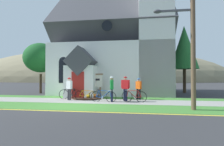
# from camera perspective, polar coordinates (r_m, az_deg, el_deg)

# --- Properties ---
(ground) EXTENTS (140.00, 140.00, 0.00)m
(ground) POSITION_cam_1_polar(r_m,az_deg,el_deg) (14.64, -6.64, -7.88)
(ground) COLOR #333335
(sidewalk_slab) EXTENTS (32.00, 2.29, 0.01)m
(sidewalk_slab) POSITION_cam_1_polar(r_m,az_deg,el_deg) (12.33, -3.78, -9.15)
(sidewalk_slab) COLOR #99968E
(sidewalk_slab) RESTS_ON ground
(grass_verge) EXTENTS (32.00, 2.35, 0.01)m
(grass_verge) POSITION_cam_1_polar(r_m,az_deg,el_deg) (10.10, -6.55, -10.96)
(grass_verge) COLOR #427F33
(grass_verge) RESTS_ON ground
(church_lawn) EXTENTS (24.00, 1.53, 0.01)m
(church_lawn) POSITION_cam_1_polar(r_m,az_deg,el_deg) (14.19, -2.17, -8.09)
(church_lawn) COLOR #427F33
(church_lawn) RESTS_ON ground
(curb_paint_stripe) EXTENTS (28.00, 0.16, 0.01)m
(curb_paint_stripe) POSITION_cam_1_polar(r_m,az_deg,el_deg) (8.85, -8.78, -12.38)
(curb_paint_stripe) COLOR yellow
(curb_paint_stripe) RESTS_ON ground
(church_building) EXTENTS (11.71, 11.04, 13.54)m
(church_building) POSITION_cam_1_polar(r_m,az_deg,el_deg) (19.20, 1.72, 7.96)
(church_building) COLOR white
(church_building) RESTS_ON ground
(church_sign) EXTENTS (2.24, 0.16, 1.96)m
(church_sign) POSITION_cam_1_polar(r_m,az_deg,el_deg) (14.47, -7.28, -2.67)
(church_sign) COLOR #7F6047
(church_sign) RESTS_ON ground
(flower_bed) EXTENTS (2.54, 2.54, 0.34)m
(flower_bed) POSITION_cam_1_polar(r_m,az_deg,el_deg) (14.08, -7.83, -7.84)
(flower_bed) COLOR #382319
(flower_bed) RESTS_ON ground
(bicycle_blue) EXTENTS (1.77, 0.20, 0.84)m
(bicycle_blue) POSITION_cam_1_polar(r_m,az_deg,el_deg) (11.98, -2.83, -7.59)
(bicycle_blue) COLOR black
(bicycle_blue) RESTS_ON ground
(bicycle_silver) EXTENTS (1.70, 0.42, 0.82)m
(bicycle_silver) POSITION_cam_1_polar(r_m,az_deg,el_deg) (12.04, 7.23, -7.51)
(bicycle_silver) COLOR black
(bicycle_silver) RESTS_ON ground
(bicycle_yellow) EXTENTS (1.74, 0.25, 0.78)m
(bicycle_yellow) POSITION_cam_1_polar(r_m,az_deg,el_deg) (12.92, -8.28, -7.17)
(bicycle_yellow) COLOR black
(bicycle_yellow) RESTS_ON ground
(bicycle_red) EXTENTS (1.77, 0.08, 0.82)m
(bicycle_red) POSITION_cam_1_polar(r_m,az_deg,el_deg) (13.73, -13.49, -6.69)
(bicycle_red) COLOR black
(bicycle_red) RESTS_ON ground
(cyclist_in_yellow_jersey) EXTENTS (0.45, 0.65, 1.59)m
(cyclist_in_yellow_jersey) POSITION_cam_1_polar(r_m,az_deg,el_deg) (13.24, 8.67, -4.61)
(cyclist_in_yellow_jersey) COLOR black
(cyclist_in_yellow_jersey) RESTS_ON ground
(cyclist_in_orange_jersey) EXTENTS (0.62, 0.38, 1.73)m
(cyclist_in_orange_jersey) POSITION_cam_1_polar(r_m,az_deg,el_deg) (12.32, 4.39, -4.40)
(cyclist_in_orange_jersey) COLOR #191E38
(cyclist_in_orange_jersey) RESTS_ON ground
(cyclist_in_red_jersey) EXTENTS (0.29, 0.73, 1.73)m
(cyclist_in_red_jersey) POSITION_cam_1_polar(r_m,az_deg,el_deg) (11.96, -0.06, -4.52)
(cyclist_in_red_jersey) COLOR #191E38
(cyclist_in_red_jersey) RESTS_ON ground
(cyclist_in_blue_jersey) EXTENTS (0.54, 0.52, 1.64)m
(cyclist_in_blue_jersey) POSITION_cam_1_polar(r_m,az_deg,el_deg) (13.11, -13.76, -4.45)
(cyclist_in_blue_jersey) COLOR #2D2D33
(cyclist_in_blue_jersey) RESTS_ON ground
(utility_pole) EXTENTS (3.12, 0.28, 7.62)m
(utility_pole) POSITION_cam_1_polar(r_m,az_deg,el_deg) (10.28, 24.28, 13.05)
(utility_pole) COLOR brown
(utility_pole) RESTS_ON ground
(roadside_conifer) EXTENTS (2.89, 2.89, 7.07)m
(roadside_conifer) POSITION_cam_1_polar(r_m,az_deg,el_deg) (20.08, 22.48, 7.68)
(roadside_conifer) COLOR #3D2D1E
(roadside_conifer) RESTS_ON ground
(yard_deciduous_tree) EXTENTS (3.41, 3.41, 5.15)m
(yard_deciduous_tree) POSITION_cam_1_polar(r_m,az_deg,el_deg) (19.48, -22.19, 4.59)
(yard_deciduous_tree) COLOR #3D2D1E
(yard_deciduous_tree) RESTS_ON ground
(distant_hill) EXTENTS (101.36, 44.91, 24.03)m
(distant_hill) POSITION_cam_1_polar(r_m,az_deg,el_deg) (67.88, -6.84, -2.52)
(distant_hill) COLOR #847A5B
(distant_hill) RESTS_ON ground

